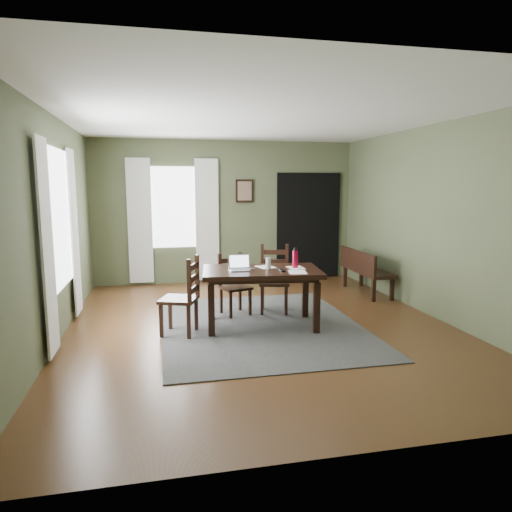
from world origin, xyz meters
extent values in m
cube|color=#492C16|center=(0.00, 0.00, -0.01)|extent=(5.00, 6.00, 0.01)
cube|color=#4D5638|center=(0.00, 3.00, 1.35)|extent=(5.00, 0.02, 2.70)
cube|color=#4D5638|center=(0.00, -3.00, 1.35)|extent=(5.00, 0.02, 2.70)
cube|color=#4D5638|center=(-2.50, 0.00, 1.35)|extent=(0.02, 6.00, 2.70)
cube|color=#4D5638|center=(2.50, 0.00, 1.35)|extent=(0.02, 6.00, 2.70)
cube|color=white|center=(0.00, 0.00, 2.70)|extent=(5.00, 6.00, 0.02)
cube|color=#373737|center=(0.00, 0.00, 0.01)|extent=(2.60, 3.20, 0.01)
cube|color=black|center=(0.01, -0.01, 0.74)|extent=(1.61, 1.08, 0.06)
cube|color=black|center=(0.01, -0.01, 0.68)|extent=(1.43, 0.90, 0.05)
cube|color=black|center=(-0.69, -0.28, 0.34)|extent=(0.09, 0.09, 0.65)
cube|color=black|center=(-0.60, 0.42, 0.34)|extent=(0.09, 0.09, 0.65)
cube|color=black|center=(0.62, -0.44, 0.34)|extent=(0.09, 0.09, 0.65)
cube|color=black|center=(0.70, 0.27, 0.34)|extent=(0.09, 0.09, 0.65)
cube|color=black|center=(-1.07, -0.12, 0.45)|extent=(0.55, 0.55, 0.04)
cube|color=black|center=(-1.18, 0.11, 0.22)|extent=(0.05, 0.05, 0.42)
cube|color=black|center=(-0.85, -0.01, 0.22)|extent=(0.05, 0.05, 0.42)
cube|color=black|center=(-1.30, -0.22, 0.22)|extent=(0.05, 0.05, 0.42)
cube|color=black|center=(-0.97, -0.34, 0.22)|extent=(0.05, 0.05, 0.42)
cube|color=black|center=(-0.83, -0.01, 0.72)|extent=(0.06, 0.06, 0.53)
cube|color=black|center=(-0.95, -0.35, 0.72)|extent=(0.06, 0.06, 0.53)
cube|color=black|center=(-0.89, -0.18, 0.58)|extent=(0.13, 0.31, 0.07)
cube|color=black|center=(-0.89, -0.18, 0.72)|extent=(0.13, 0.31, 0.07)
cube|color=black|center=(-0.89, -0.18, 0.87)|extent=(0.13, 0.31, 0.07)
cube|color=black|center=(-0.24, 0.60, 0.40)|extent=(0.48, 0.48, 0.04)
cube|color=black|center=(-0.34, 0.41, 0.20)|extent=(0.05, 0.05, 0.37)
cube|color=black|center=(-0.43, 0.70, 0.20)|extent=(0.05, 0.05, 0.37)
cube|color=black|center=(-0.04, 0.50, 0.20)|extent=(0.05, 0.05, 0.37)
cube|color=black|center=(-0.14, 0.80, 0.20)|extent=(0.05, 0.05, 0.37)
cube|color=black|center=(-0.45, 0.72, 0.65)|extent=(0.05, 0.05, 0.47)
cube|color=black|center=(-0.13, 0.82, 0.65)|extent=(0.05, 0.05, 0.47)
cube|color=black|center=(-0.29, 0.77, 0.52)|extent=(0.28, 0.11, 0.06)
cube|color=black|center=(-0.29, 0.77, 0.65)|extent=(0.28, 0.11, 0.06)
cube|color=black|center=(-0.29, 0.77, 0.78)|extent=(0.28, 0.11, 0.06)
cube|color=black|center=(0.34, 0.61, 0.45)|extent=(0.52, 0.52, 0.04)
cube|color=black|center=(0.13, 0.48, 0.22)|extent=(0.05, 0.05, 0.42)
cube|color=black|center=(0.22, 0.82, 0.22)|extent=(0.05, 0.05, 0.42)
cube|color=black|center=(0.46, 0.40, 0.22)|extent=(0.05, 0.05, 0.42)
cube|color=black|center=(0.55, 0.73, 0.22)|extent=(0.05, 0.05, 0.42)
cube|color=black|center=(0.21, 0.84, 0.73)|extent=(0.06, 0.06, 0.53)
cube|color=black|center=(0.57, 0.75, 0.73)|extent=(0.06, 0.06, 0.53)
cube|color=black|center=(0.39, 0.80, 0.58)|extent=(0.31, 0.11, 0.07)
cube|color=black|center=(0.39, 0.80, 0.73)|extent=(0.31, 0.11, 0.07)
cube|color=black|center=(0.39, 0.80, 0.87)|extent=(0.31, 0.11, 0.07)
cube|color=black|center=(2.22, 1.45, 0.40)|extent=(0.43, 1.34, 0.06)
cube|color=black|center=(2.38, 0.88, 0.19)|extent=(0.06, 0.06, 0.37)
cube|color=black|center=(2.06, 0.88, 0.19)|extent=(0.06, 0.06, 0.37)
cube|color=black|center=(2.38, 2.03, 0.19)|extent=(0.06, 0.06, 0.37)
cube|color=black|center=(2.06, 2.03, 0.19)|extent=(0.06, 0.06, 0.37)
cube|color=black|center=(2.03, 1.45, 0.59)|extent=(0.05, 1.34, 0.33)
cube|color=#B7B7BC|center=(-0.27, -0.03, 0.78)|extent=(0.29, 0.20, 0.01)
cube|color=#B7B7BC|center=(-0.27, 0.08, 0.87)|extent=(0.29, 0.05, 0.19)
cube|color=silver|center=(-0.27, 0.07, 0.87)|extent=(0.25, 0.04, 0.16)
cube|color=#3F3F42|center=(-0.27, -0.04, 0.79)|extent=(0.24, 0.12, 0.00)
cube|color=#3F3F42|center=(-0.14, -0.08, 0.79)|extent=(0.06, 0.09, 0.03)
cube|color=black|center=(0.24, -0.17, 0.78)|extent=(0.05, 0.18, 0.02)
cylinder|color=silver|center=(0.10, 0.00, 0.85)|extent=(0.09, 0.09, 0.15)
cylinder|color=#B40D31|center=(0.47, 0.01, 0.89)|extent=(0.10, 0.10, 0.23)
cylinder|color=black|center=(0.47, 0.01, 1.02)|extent=(0.06, 0.06, 0.04)
cube|color=white|center=(0.41, -0.30, 0.77)|extent=(0.27, 0.32, 0.00)
cube|color=white|center=(0.10, 0.14, 0.77)|extent=(0.27, 0.31, 0.00)
cube|color=white|center=(0.48, 0.00, 0.77)|extent=(0.21, 0.27, 0.00)
cube|color=white|center=(-2.47, 0.20, 1.45)|extent=(0.01, 1.30, 1.70)
cube|color=white|center=(-1.00, 2.97, 1.45)|extent=(1.00, 0.01, 1.50)
cube|color=silver|center=(-2.44, -0.62, 1.20)|extent=(0.03, 0.48, 2.30)
cube|color=silver|center=(-2.44, 1.02, 1.20)|extent=(0.03, 0.48, 2.30)
cube|color=silver|center=(-1.62, 2.94, 1.20)|extent=(0.44, 0.03, 2.30)
cube|color=silver|center=(-0.38, 2.94, 1.20)|extent=(0.44, 0.03, 2.30)
cube|color=black|center=(0.35, 2.97, 1.75)|extent=(0.34, 0.03, 0.44)
cube|color=brown|center=(0.35, 2.96, 1.75)|extent=(0.27, 0.01, 0.36)
cube|color=black|center=(1.65, 2.97, 1.05)|extent=(1.30, 0.03, 2.10)
camera|label=1|loc=(-1.30, -5.71, 1.85)|focal=32.00mm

